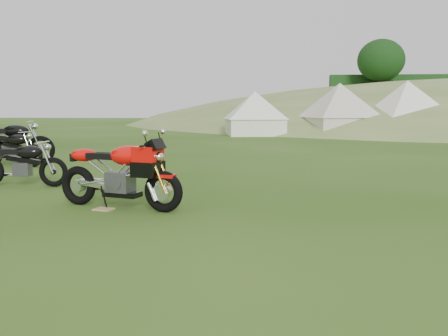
# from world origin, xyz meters

# --- Properties ---
(ground) EXTENTS (120.00, 120.00, 0.00)m
(ground) POSITION_xyz_m (0.00, 0.00, 0.00)
(ground) COLOR #24460F
(ground) RESTS_ON ground
(sport_motorcycle) EXTENTS (1.93, 0.98, 1.12)m
(sport_motorcycle) POSITION_xyz_m (-1.20, 0.63, 0.56)
(sport_motorcycle) COLOR red
(sport_motorcycle) RESTS_ON ground
(plywood_board) EXTENTS (0.30, 0.26, 0.02)m
(plywood_board) POSITION_xyz_m (-1.38, 0.49, 0.01)
(plywood_board) COLOR tan
(plywood_board) RESTS_ON ground
(vintage_moto_b) EXTENTS (1.65, 0.40, 0.87)m
(vintage_moto_b) POSITION_xyz_m (-3.53, 2.34, 0.43)
(vintage_moto_b) COLOR black
(vintage_moto_b) RESTS_ON ground
(vintage_moto_c) EXTENTS (2.24, 1.00, 1.15)m
(vintage_moto_c) POSITION_xyz_m (-5.62, 5.69, 0.57)
(vintage_moto_c) COLOR black
(vintage_moto_c) RESTS_ON ground
(vintage_moto_d) EXTENTS (1.75, 0.85, 0.90)m
(vintage_moto_d) POSITION_xyz_m (-5.30, 5.34, 0.45)
(vintage_moto_d) COLOR black
(vintage_moto_d) RESTS_ON ground
(tent_left) EXTENTS (3.22, 3.22, 2.37)m
(tent_left) POSITION_xyz_m (0.02, 19.37, 1.19)
(tent_left) COLOR white
(tent_left) RESTS_ON ground
(tent_mid) EXTENTS (3.85, 3.85, 2.63)m
(tent_mid) POSITION_xyz_m (4.25, 19.57, 1.31)
(tent_mid) COLOR beige
(tent_mid) RESTS_ON ground
(tent_right) EXTENTS (3.85, 3.85, 2.70)m
(tent_right) POSITION_xyz_m (7.60, 19.81, 1.35)
(tent_right) COLOR white
(tent_right) RESTS_ON ground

